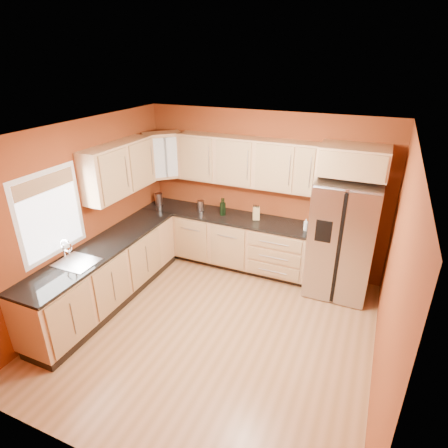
{
  "coord_description": "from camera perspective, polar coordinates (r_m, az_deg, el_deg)",
  "views": [
    {
      "loc": [
        1.71,
        -3.57,
        3.38
      ],
      "look_at": [
        -0.23,
        0.9,
        1.15
      ],
      "focal_mm": 30.0,
      "sensor_mm": 36.0,
      "label": 1
    }
  ],
  "objects": [
    {
      "name": "base_cabinets_left",
      "position": [
        5.74,
        -17.44,
        -7.43
      ],
      "size": [
        0.6,
        2.8,
        0.88
      ],
      "primitive_type": "cube",
      "color": "tan",
      "rests_on": "floor"
    },
    {
      "name": "canister_right",
      "position": [
        6.39,
        -3.56,
        2.81
      ],
      "size": [
        0.13,
        0.13,
        0.18
      ],
      "primitive_type": "cylinder",
      "rotation": [
        0.0,
        0.0,
        -0.15
      ],
      "color": "#A8A7AC",
      "rests_on": "countertop_back"
    },
    {
      "name": "upper_cabinets_back",
      "position": [
        5.96,
        3.43,
        9.45
      ],
      "size": [
        2.3,
        0.33,
        0.75
      ],
      "primitive_type": "cube",
      "color": "tan",
      "rests_on": "wall_back"
    },
    {
      "name": "knife_block",
      "position": [
        6.05,
        4.93,
        1.63
      ],
      "size": [
        0.14,
        0.13,
        0.21
      ],
      "primitive_type": "cube",
      "rotation": [
        0.0,
        0.0,
        0.38
      ],
      "color": "tan",
      "rests_on": "countertop_back"
    },
    {
      "name": "sink_faucet",
      "position": [
        5.13,
        -21.77,
        -4.06
      ],
      "size": [
        0.5,
        0.42,
        0.3
      ],
      "primitive_type": null,
      "color": "silver",
      "rests_on": "countertop_left"
    },
    {
      "name": "wine_bottle_a",
      "position": [
        6.16,
        -0.31,
        2.65
      ],
      "size": [
        0.07,
        0.07,
        0.31
      ],
      "primitive_type": null,
      "rotation": [
        0.0,
        0.0,
        0.08
      ],
      "color": "black",
      "rests_on": "countertop_back"
    },
    {
      "name": "ceiling",
      "position": [
        4.03,
        -2.15,
        13.48
      ],
      "size": [
        4.0,
        4.0,
        0.0
      ],
      "primitive_type": "plane",
      "color": "silver",
      "rests_on": "wall_back"
    },
    {
      "name": "corner_upper_cabinet",
      "position": [
        6.43,
        -9.26,
        10.31
      ],
      "size": [
        0.67,
        0.67,
        0.75
      ],
      "primitive_type": "cube",
      "rotation": [
        0.0,
        0.0,
        0.79
      ],
      "color": "tan",
      "rests_on": "wall_back"
    },
    {
      "name": "countertop_left",
      "position": [
        5.52,
        -17.96,
        -3.39
      ],
      "size": [
        0.62,
        2.8,
        0.04
      ],
      "primitive_type": "cube",
      "color": "black",
      "rests_on": "base_cabinets_left"
    },
    {
      "name": "canister_left",
      "position": [
        6.73,
        -9.91,
        3.79
      ],
      "size": [
        0.16,
        0.16,
        0.21
      ],
      "primitive_type": "cylinder",
      "rotation": [
        0.0,
        0.0,
        0.24
      ],
      "color": "#A8A7AC",
      "rests_on": "countertop_back"
    },
    {
      "name": "wine_bottle_b",
      "position": [
        6.18,
        -0.05,
        2.66
      ],
      "size": [
        0.08,
        0.08,
        0.29
      ],
      "primitive_type": null,
      "rotation": [
        0.0,
        0.0,
        -0.24
      ],
      "color": "black",
      "rests_on": "countertop_back"
    },
    {
      "name": "soap_dispenser",
      "position": [
        5.8,
        12.34,
        -0.1
      ],
      "size": [
        0.08,
        0.08,
        0.18
      ],
      "primitive_type": "cylinder",
      "rotation": [
        0.0,
        0.0,
        -0.42
      ],
      "color": "silver",
      "rests_on": "countertop_back"
    },
    {
      "name": "wall_front",
      "position": [
        3.11,
        -18.62,
        -18.85
      ],
      "size": [
        4.0,
        0.04,
        2.6
      ],
      "primitive_type": "cube",
      "color": "maroon",
      "rests_on": "floor"
    },
    {
      "name": "window",
      "position": [
        5.13,
        -24.92,
        1.36
      ],
      "size": [
        0.03,
        0.9,
        1.0
      ],
      "primitive_type": "cube",
      "color": "white",
      "rests_on": "wall_left"
    },
    {
      "name": "wall_back",
      "position": [
        6.19,
        6.02,
        4.84
      ],
      "size": [
        4.0,
        0.04,
        2.6
      ],
      "primitive_type": "cube",
      "color": "maroon",
      "rests_on": "floor"
    },
    {
      "name": "floor",
      "position": [
        5.2,
        -1.68,
        -15.88
      ],
      "size": [
        4.0,
        4.0,
        0.0
      ],
      "primitive_type": "plane",
      "color": "#926138",
      "rests_on": "ground"
    },
    {
      "name": "base_cabinets_back",
      "position": [
        6.44,
        0.21,
        -2.52
      ],
      "size": [
        2.9,
        0.6,
        0.88
      ],
      "primitive_type": "cube",
      "color": "tan",
      "rests_on": "floor"
    },
    {
      "name": "upper_cabinets_left",
      "position": [
        5.78,
        -15.65,
        8.11
      ],
      "size": [
        0.33,
        1.35,
        0.75
      ],
      "primitive_type": "cube",
      "color": "tan",
      "rests_on": "wall_left"
    },
    {
      "name": "refrigerator",
      "position": [
        5.77,
        17.52,
        -2.15
      ],
      "size": [
        0.9,
        0.75,
        1.78
      ],
      "primitive_type": "cube",
      "color": "#A8A7AC",
      "rests_on": "floor"
    },
    {
      "name": "countertop_back",
      "position": [
        6.24,
        0.18,
        1.2
      ],
      "size": [
        2.9,
        0.62,
        0.04
      ],
      "primitive_type": "cube",
      "color": "black",
      "rests_on": "base_cabinets_back"
    },
    {
      "name": "over_fridge_cabinet",
      "position": [
        5.45,
        19.18,
        9.15
      ],
      "size": [
        0.92,
        0.6,
        0.4
      ],
      "primitive_type": "cube",
      "color": "tan",
      "rests_on": "wall_back"
    },
    {
      "name": "wall_right",
      "position": [
        4.14,
        24.3,
        -7.94
      ],
      "size": [
        0.04,
        4.0,
        2.6
      ],
      "primitive_type": "cube",
      "color": "maroon",
      "rests_on": "floor"
    },
    {
      "name": "wall_left",
      "position": [
        5.55,
        -20.93,
        0.92
      ],
      "size": [
        0.04,
        4.0,
        2.6
      ],
      "primitive_type": "cube",
      "color": "maroon",
      "rests_on": "floor"
    }
  ]
}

